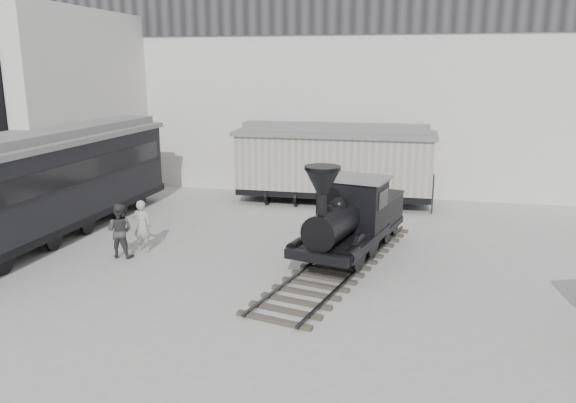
% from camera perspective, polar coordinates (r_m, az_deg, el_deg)
% --- Properties ---
extents(ground, '(90.00, 90.00, 0.00)m').
position_cam_1_polar(ground, '(16.20, 0.55, -10.19)').
color(ground, '#9E9E9B').
extents(north_wall, '(34.00, 2.51, 11.00)m').
position_cam_1_polar(north_wall, '(29.65, 6.71, 11.68)').
color(north_wall, silver).
rests_on(north_wall, ground).
extents(west_pavilion, '(7.00, 12.11, 9.00)m').
position_cam_1_polar(west_pavilion, '(30.17, -23.41, 8.68)').
color(west_pavilion, silver).
rests_on(west_pavilion, ground).
extents(locomotive, '(4.52, 10.29, 3.55)m').
position_cam_1_polar(locomotive, '(19.34, 6.18, -2.12)').
color(locomotive, '#38322A').
rests_on(locomotive, ground).
extents(boxcar, '(9.47, 2.96, 3.88)m').
position_cam_1_polar(boxcar, '(27.02, 4.71, 4.03)').
color(boxcar, black).
rests_on(boxcar, ground).
extents(passenger_coach, '(3.61, 14.54, 3.86)m').
position_cam_1_polar(passenger_coach, '(23.55, -23.05, 1.77)').
color(passenger_coach, black).
rests_on(passenger_coach, ground).
extents(visitor_a, '(0.72, 0.49, 1.90)m').
position_cam_1_polar(visitor_a, '(20.78, -14.59, -2.41)').
color(visitor_a, '#AEAAA0').
rests_on(visitor_a, ground).
extents(visitor_b, '(0.97, 0.77, 1.93)m').
position_cam_1_polar(visitor_b, '(20.38, -16.74, -2.83)').
color(visitor_b, '#3D3D3D').
rests_on(visitor_b, ground).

